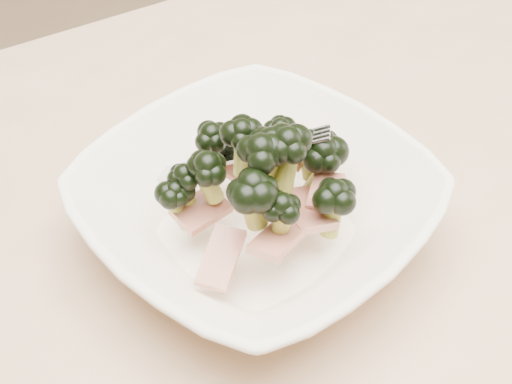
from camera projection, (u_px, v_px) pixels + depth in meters
dining_table at (311, 299)px, 0.67m from camera, size 1.20×0.80×0.75m
broccoli_dish at (257, 201)px, 0.57m from camera, size 0.32×0.32×0.12m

